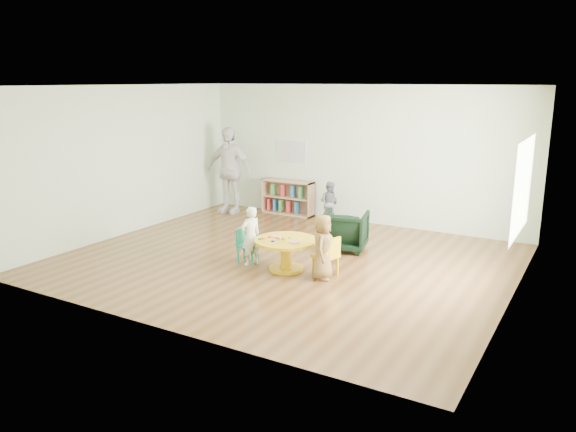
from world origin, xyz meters
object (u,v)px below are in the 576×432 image
object	(u,v)px
kid_chair_left	(246,244)
armchair	(345,231)
child_right	(323,247)
adult_caretaker	(229,170)
activity_table	(286,249)
child_left	(251,236)
kid_chair_right	(328,255)
bookshelf	(288,197)
toddler	(329,202)

from	to	relation	value
kid_chair_left	armchair	bearing A→B (deg)	131.93
child_right	adult_caretaker	distance (m)	4.69
activity_table	child_left	distance (m)	0.63
kid_chair_right	armchair	distance (m)	1.40
activity_table	armchair	bearing A→B (deg)	76.18
child_left	kid_chair_right	bearing A→B (deg)	120.21
bookshelf	child_right	bearing A→B (deg)	-52.87
kid_chair_right	child_right	size ratio (longest dim) A/B	0.62
kid_chair_right	toddler	size ratio (longest dim) A/B	0.70
kid_chair_right	child_left	world-z (taller)	child_left
activity_table	child_right	world-z (taller)	child_right
kid_chair_left	toddler	bearing A→B (deg)	168.65
kid_chair_left	kid_chair_right	size ratio (longest dim) A/B	0.94
toddler	kid_chair_right	bearing A→B (deg)	119.54
kid_chair_right	child_right	distance (m)	0.22
armchair	child_right	xyz separation A→B (m)	(0.32, -1.51, 0.15)
armchair	adult_caretaker	xyz separation A→B (m)	(-3.40, 1.30, 0.61)
activity_table	child_left	size ratio (longest dim) A/B	1.03
activity_table	bookshelf	world-z (taller)	bookshelf
child_left	child_right	size ratio (longest dim) A/B	0.97
activity_table	kid_chair_left	bearing A→B (deg)	-179.78
toddler	child_left	bearing A→B (deg)	95.64
activity_table	kid_chair_left	world-z (taller)	kid_chair_left
armchair	child_left	bearing A→B (deg)	43.98
activity_table	toddler	size ratio (longest dim) A/B	1.13
bookshelf	activity_table	bearing A→B (deg)	-60.34
child_right	adult_caretaker	size ratio (longest dim) A/B	0.52
kid_chair_right	kid_chair_left	bearing A→B (deg)	109.55
kid_chair_right	toddler	bearing A→B (deg)	42.08
kid_chair_left	bookshelf	xyz separation A→B (m)	(-1.11, 3.27, 0.06)
bookshelf	armchair	xyz separation A→B (m)	(2.21, -1.84, -0.03)
kid_chair_left	adult_caretaker	world-z (taller)	adult_caretaker
adult_caretaker	child_left	bearing A→B (deg)	-53.01
activity_table	child_right	xyz separation A→B (m)	(0.67, -0.08, 0.15)
child_left	adult_caretaker	distance (m)	3.74
toddler	kid_chair_left	bearing A→B (deg)	92.93
activity_table	kid_chair_right	size ratio (longest dim) A/B	1.62
kid_chair_left	toddler	world-z (taller)	toddler
kid_chair_right	activity_table	bearing A→B (deg)	112.71
activity_table	kid_chair_left	xyz separation A→B (m)	(-0.76, -0.00, -0.03)
child_right	kid_chair_left	bearing A→B (deg)	71.76
child_left	child_right	bearing A→B (deg)	113.56
kid_chair_right	child_right	world-z (taller)	child_right
kid_chair_left	child_right	xyz separation A→B (m)	(1.43, -0.07, 0.18)
kid_chair_left	toddler	size ratio (longest dim) A/B	0.66
armchair	child_right	world-z (taller)	child_right
child_left	toddler	bearing A→B (deg)	-153.98
kid_chair_right	adult_caretaker	world-z (taller)	adult_caretaker
child_right	adult_caretaker	world-z (taller)	adult_caretaker
armchair	adult_caretaker	world-z (taller)	adult_caretaker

